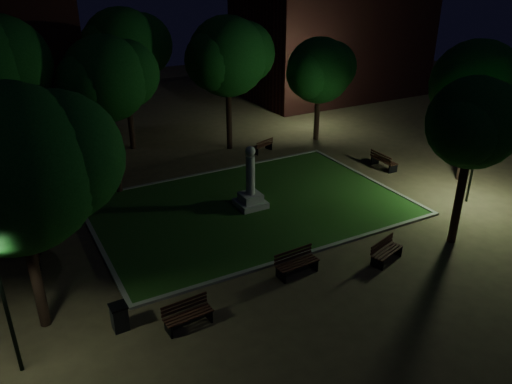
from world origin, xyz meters
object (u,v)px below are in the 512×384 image
bench_left_side (35,256)px  bicycle (50,223)px  trash_bin (119,317)px  monument (251,190)px  bench_right_side (383,161)px  bench_west_near (187,315)px  bench_far_side (263,146)px  bench_near_left (296,263)px  bench_near_right (386,251)px

bench_left_side → bicycle: 2.69m
trash_bin → monument: bearing=36.2°
bench_right_side → trash_bin: bearing=111.9°
bench_west_near → bench_far_side: size_ratio=1.04×
trash_bin → bicycle: trash_bin is taller
bench_right_side → bench_near_left: bearing=123.6°
bicycle → bench_west_near: bearing=-129.8°
bench_near_left → bench_right_side: bearing=29.9°
monument → bench_left_side: monument is taller
monument → trash_bin: (-8.19, -6.00, -0.47)m
bench_near_left → bicycle: (-8.04, 8.23, -0.01)m
bench_left_side → bench_far_side: 16.34m
monument → bench_left_side: 10.21m
bench_left_side → trash_bin: bearing=26.4°
bench_west_near → bench_far_side: bearing=48.2°
bench_near_right → bench_west_near: (-8.70, 0.11, 0.01)m
monument → trash_bin: 10.17m
bench_near_left → bicycle: bench_near_left is taller
trash_bin → bicycle: size_ratio=0.55×
trash_bin → bench_west_near: bearing=-24.1°
bench_near_right → bench_left_side: 14.41m
bench_left_side → bench_right_side: size_ratio=0.82×
bench_near_right → bench_far_side: bearing=64.6°
bench_left_side → bench_right_side: bearing=100.4°
bench_left_side → monument: bearing=98.8°
monument → bench_far_side: bearing=56.4°
trash_bin → bench_left_side: bearing=109.4°
bench_left_side → bench_near_right: bearing=69.3°
monument → bench_near_right: size_ratio=1.82×
bench_near_right → bench_right_side: 10.45m
bench_near_left → bench_left_side: 10.67m
bench_near_left → bench_left_side: size_ratio=1.21×
bench_left_side → bench_west_near: bearing=38.6°
bench_far_side → bench_near_right: bearing=62.3°
monument → bench_near_right: 7.51m
bench_west_near → trash_bin: (-2.06, 0.92, 0.05)m
bench_far_side → bench_left_side: bearing=6.1°
bicycle → bench_right_side: bearing=-62.8°
bench_west_near → bench_right_side: bearing=22.5°
trash_bin → bicycle: (-1.03, 8.18, -0.03)m
bench_near_left → bench_right_side: size_ratio=0.99×
bench_far_side → bench_west_near: bearing=32.5°
bench_left_side → bench_far_side: bearing=122.8°
monument → bench_left_side: bearing=-178.2°
bench_near_left → bench_far_side: 14.05m
bench_near_left → bench_near_right: bearing=-17.8°
bench_west_near → monument: bearing=44.5°
bench_far_side → bicycle: bearing=-1.1°
bench_near_left → bicycle: 11.50m
trash_bin → bench_right_side: bearing=21.1°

